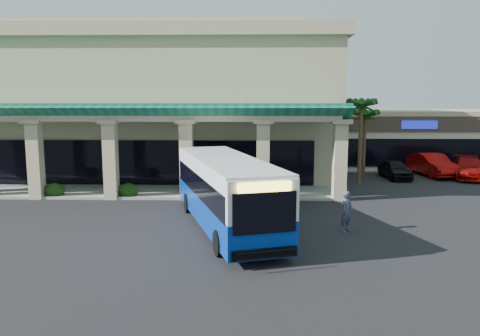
{
  "coord_description": "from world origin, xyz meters",
  "views": [
    {
      "loc": [
        0.8,
        -22.02,
        5.85
      ],
      "look_at": [
        0.21,
        3.07,
        2.2
      ],
      "focal_mm": 35.0,
      "sensor_mm": 36.0,
      "label": 1
    }
  ],
  "objects_px": {
    "car_silver": "(395,169)",
    "car_white": "(432,165)",
    "pedestrian": "(347,211)",
    "car_red": "(469,168)",
    "transit_bus": "(226,193)"
  },
  "relations": [
    {
      "from": "car_white",
      "to": "car_red",
      "type": "distance_m",
      "value": 2.56
    },
    {
      "from": "car_silver",
      "to": "car_white",
      "type": "bearing_deg",
      "value": 19.54
    },
    {
      "from": "car_silver",
      "to": "transit_bus",
      "type": "bearing_deg",
      "value": -133.11
    },
    {
      "from": "car_silver",
      "to": "car_red",
      "type": "xyz_separation_m",
      "value": [
        5.59,
        0.23,
        0.08
      ]
    },
    {
      "from": "pedestrian",
      "to": "car_white",
      "type": "bearing_deg",
      "value": 7.73
    },
    {
      "from": "pedestrian",
      "to": "transit_bus",
      "type": "bearing_deg",
      "value": 123.75
    },
    {
      "from": "car_silver",
      "to": "car_white",
      "type": "height_order",
      "value": "car_white"
    },
    {
      "from": "pedestrian",
      "to": "car_red",
      "type": "relative_size",
      "value": 0.35
    },
    {
      "from": "transit_bus",
      "to": "pedestrian",
      "type": "xyz_separation_m",
      "value": [
        5.44,
        -0.54,
        -0.69
      ]
    },
    {
      "from": "transit_bus",
      "to": "car_red",
      "type": "distance_m",
      "value": 22.65
    },
    {
      "from": "transit_bus",
      "to": "pedestrian",
      "type": "distance_m",
      "value": 5.51
    },
    {
      "from": "pedestrian",
      "to": "car_red",
      "type": "height_order",
      "value": "pedestrian"
    },
    {
      "from": "car_white",
      "to": "car_red",
      "type": "bearing_deg",
      "value": -33.17
    },
    {
      "from": "transit_bus",
      "to": "car_silver",
      "type": "height_order",
      "value": "transit_bus"
    },
    {
      "from": "transit_bus",
      "to": "car_red",
      "type": "height_order",
      "value": "transit_bus"
    }
  ]
}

